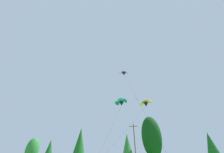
# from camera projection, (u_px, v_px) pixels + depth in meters

# --- Properties ---
(treeline_tree_a) EXTENTS (4.63, 4.63, 10.48)m
(treeline_tree_a) POSITION_uv_depth(u_px,v_px,m) (32.00, 150.00, 50.78)
(treeline_tree_a) COLOR #472D19
(treeline_tree_a) RESTS_ON ground_plane
(treeline_tree_b) EXTENTS (3.68, 3.68, 9.45)m
(treeline_tree_b) POSITION_uv_depth(u_px,v_px,m) (49.00, 151.00, 48.33)
(treeline_tree_b) COLOR #472D19
(treeline_tree_b) RESTS_ON ground_plane
(treeline_tree_c) EXTENTS (4.40, 4.40, 12.73)m
(treeline_tree_c) POSITION_uv_depth(u_px,v_px,m) (80.00, 143.00, 46.25)
(treeline_tree_c) COLOR #472D19
(treeline_tree_c) RESTS_ON ground_plane
(treeline_tree_d) EXTENTS (3.77, 3.77, 9.85)m
(treeline_tree_d) POSITION_uv_depth(u_px,v_px,m) (127.00, 147.00, 40.21)
(treeline_tree_d) COLOR #472D19
(treeline_tree_d) RESTS_ON ground_plane
(treeline_tree_e) EXTENTS (5.86, 5.86, 15.02)m
(treeline_tree_e) POSITION_uv_depth(u_px,v_px,m) (151.00, 136.00, 41.73)
(treeline_tree_e) COLOR #472D19
(treeline_tree_e) RESTS_ON ground_plane
(treeline_tree_f) EXTENTS (3.68, 3.68, 9.48)m
(treeline_tree_f) POSITION_uv_depth(u_px,v_px,m) (212.00, 146.00, 36.10)
(treeline_tree_f) COLOR #472D19
(treeline_tree_f) RESTS_ON ground_plane
(utility_pole) EXTENTS (2.20, 0.26, 11.39)m
(utility_pole) POSITION_uv_depth(u_px,v_px,m) (135.00, 146.00, 35.27)
(utility_pole) COLOR brown
(utility_pole) RESTS_ON ground_plane
(parafoil_kite_high_orange) EXTENTS (9.46, 12.35, 13.09)m
(parafoil_kite_high_orange) POSITION_uv_depth(u_px,v_px,m) (146.00, 103.00, 31.83)
(parafoil_kite_high_orange) COLOR orange
(parafoil_kite_mid_purple) EXTENTS (6.92, 15.46, 20.06)m
(parafoil_kite_mid_purple) POSITION_uv_depth(u_px,v_px,m) (124.00, 73.00, 34.16)
(parafoil_kite_mid_purple) COLOR purple
(parafoil_kite_far_teal) EXTENTS (4.15, 9.95, 13.05)m
(parafoil_kite_far_teal) POSITION_uv_depth(u_px,v_px,m) (121.00, 102.00, 30.69)
(parafoil_kite_far_teal) COLOR teal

